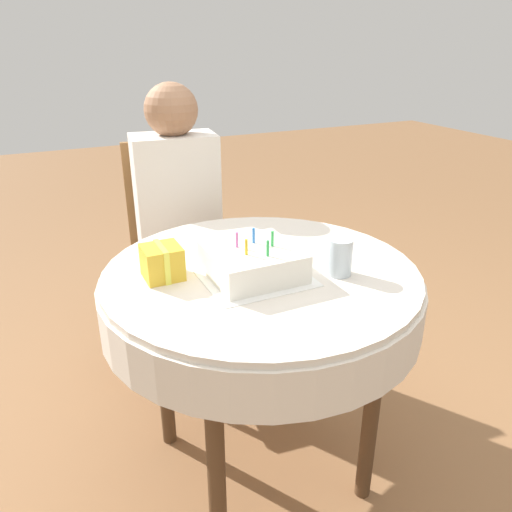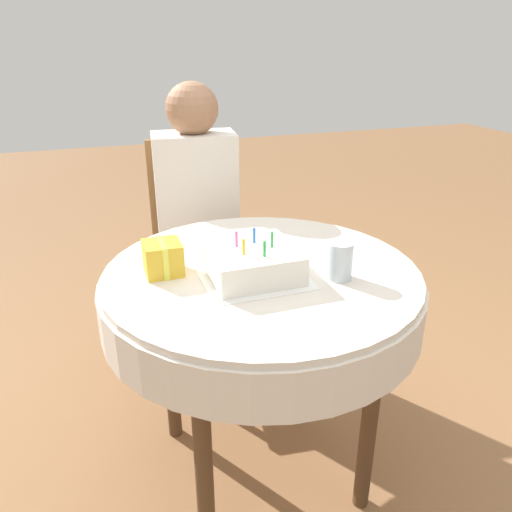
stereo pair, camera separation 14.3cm
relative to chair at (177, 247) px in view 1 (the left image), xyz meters
The scene contains 8 objects.
ground_plane 0.99m from the chair, 89.26° to the right, with size 12.00×12.00×0.00m, color #8C603D.
dining_table 0.85m from the chair, 89.26° to the right, with size 0.95×0.95×0.77m.
chair is the anchor object (origin of this frame).
person 0.24m from the chair, 97.03° to the right, with size 0.36×0.33×1.24m.
napkin 0.90m from the chair, 91.89° to the right, with size 0.30×0.30×0.00m.
birthday_cake 0.91m from the chair, 91.89° to the right, with size 0.25×0.25×0.13m.
drinking_glass 1.03m from the chair, 78.39° to the right, with size 0.07×0.07×0.11m.
gift_box 0.86m from the chair, 108.93° to the right, with size 0.10×0.11×0.10m.
Camera 1 is at (-0.58, -1.19, 1.39)m, focal length 35.00 mm.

